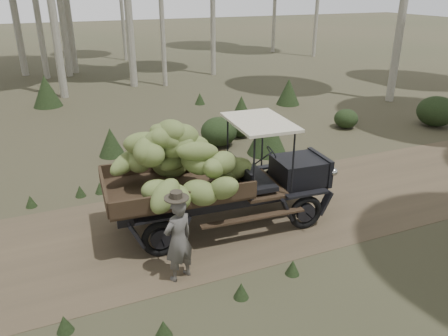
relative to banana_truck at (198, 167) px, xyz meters
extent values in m
plane|color=#473D2B|center=(-0.41, 0.15, -1.49)|extent=(120.00, 120.00, 0.00)
cube|color=brown|center=(-0.41, 0.15, -1.48)|extent=(70.00, 4.00, 0.01)
cube|color=black|center=(2.41, -0.07, -0.46)|extent=(1.09, 1.04, 0.57)
cube|color=black|center=(2.98, -0.11, -0.46)|extent=(0.17, 1.03, 0.64)
cube|color=black|center=(0.97, 0.02, -0.35)|extent=(0.18, 1.44, 0.57)
cube|color=#38281C|center=(-0.47, 0.11, -0.46)|extent=(3.00, 2.04, 0.08)
cube|color=#38281C|center=(-0.41, 1.04, -0.27)|extent=(2.88, 0.25, 0.33)
cube|color=#38281C|center=(-0.53, -0.81, -0.27)|extent=(2.88, 0.25, 0.33)
cube|color=#38281C|center=(-1.90, 0.20, -0.27)|extent=(0.18, 1.85, 0.33)
cube|color=beige|center=(1.42, -0.01, 0.80)|extent=(1.30, 1.82, 0.06)
cube|color=black|center=(0.64, 0.43, -0.85)|extent=(4.73, 0.41, 0.19)
cube|color=black|center=(0.59, -0.35, -0.85)|extent=(4.73, 0.41, 0.19)
torus|color=black|center=(2.26, 0.76, -1.09)|extent=(0.79, 0.19, 0.78)
torus|color=black|center=(2.15, -0.88, -1.09)|extent=(0.79, 0.19, 0.78)
torus|color=black|center=(-0.93, 0.97, -1.09)|extent=(0.79, 0.19, 0.78)
torus|color=black|center=(-1.03, -0.68, -1.09)|extent=(0.79, 0.19, 0.78)
sphere|color=beige|center=(3.09, 0.35, -0.40)|extent=(0.19, 0.19, 0.19)
sphere|color=beige|center=(3.03, -0.58, -0.40)|extent=(0.19, 0.19, 0.19)
ellipsoid|color=olive|center=(0.74, -0.09, -0.15)|extent=(1.08, 0.83, 0.71)
ellipsoid|color=olive|center=(0.19, -0.45, 0.11)|extent=(0.88, 1.01, 0.70)
ellipsoid|color=olive|center=(-0.99, 0.03, 0.42)|extent=(0.85, 0.93, 0.58)
ellipsoid|color=olive|center=(-0.70, 0.07, 0.70)|extent=(0.86, 0.55, 0.53)
ellipsoid|color=olive|center=(-0.69, -0.69, -0.24)|extent=(0.69, 0.81, 0.50)
ellipsoid|color=olive|center=(-0.45, 0.52, 0.09)|extent=(0.55, 0.82, 0.47)
ellipsoid|color=olive|center=(-0.10, 0.06, 0.49)|extent=(0.83, 0.49, 0.51)
ellipsoid|color=olive|center=(-0.51, 0.16, 0.76)|extent=(0.85, 1.05, 0.74)
ellipsoid|color=olive|center=(0.05, 0.87, -0.16)|extent=(0.76, 0.82, 0.47)
ellipsoid|color=olive|center=(-1.34, 0.59, 0.11)|extent=(1.01, 0.72, 0.66)
ellipsoid|color=olive|center=(-0.98, 0.41, 0.51)|extent=(0.95, 0.64, 0.50)
ellipsoid|color=olive|center=(-0.26, 0.07, 0.68)|extent=(1.00, 0.79, 0.74)
ellipsoid|color=olive|center=(-0.22, -0.73, -0.23)|extent=(0.95, 0.81, 0.64)
ellipsoid|color=olive|center=(0.42, -0.36, 0.16)|extent=(1.00, 0.94, 0.67)
ellipsoid|color=olive|center=(-0.10, -0.26, 0.45)|extent=(0.94, 0.53, 0.47)
ellipsoid|color=olive|center=(-0.67, 0.11, 0.68)|extent=(0.87, 0.73, 0.62)
ellipsoid|color=olive|center=(-0.96, -0.51, -0.17)|extent=(0.91, 0.59, 0.72)
ellipsoid|color=olive|center=(-0.09, -0.18, 0.17)|extent=(0.85, 0.90, 0.59)
ellipsoid|color=olive|center=(-0.42, 0.00, 0.50)|extent=(0.94, 0.77, 0.66)
ellipsoid|color=olive|center=(-0.42, 0.07, 0.70)|extent=(0.79, 0.58, 0.49)
ellipsoid|color=olive|center=(0.61, -0.13, -0.21)|extent=(0.74, 0.98, 0.68)
ellipsoid|color=olive|center=(-1.10, 0.58, 0.11)|extent=(0.54, 0.90, 0.63)
ellipsoid|color=olive|center=(-1.03, 0.07, 0.50)|extent=(0.83, 0.90, 0.63)
ellipsoid|color=olive|center=(-0.62, 0.10, 0.71)|extent=(0.86, 0.91, 0.66)
ellipsoid|color=olive|center=(-0.39, 0.79, -0.23)|extent=(0.96, 0.86, 0.56)
ellipsoid|color=olive|center=(-0.41, 0.31, 0.11)|extent=(0.95, 0.83, 0.42)
ellipsoid|color=olive|center=(-0.94, -0.84, -0.11)|extent=(0.99, 0.90, 0.78)
ellipsoid|color=olive|center=(0.19, -0.91, -0.13)|extent=(0.81, 0.94, 0.72)
imported|color=#514E4A|center=(-0.92, -1.50, -0.68)|extent=(0.69, 0.56, 1.62)
cylinder|color=#342E24|center=(-0.92, -1.50, 0.16)|extent=(0.55, 0.55, 0.02)
cylinder|color=#342E24|center=(-0.92, -1.50, 0.21)|extent=(0.28, 0.28, 0.13)
cone|color=#233319|center=(-0.99, 5.27, -1.04)|extent=(0.81, 0.81, 0.90)
cone|color=#233319|center=(3.58, 3.54, -0.79)|extent=(1.25, 1.25, 1.39)
ellipsoid|color=#233319|center=(10.79, 3.60, -0.91)|extent=(1.40, 1.40, 1.12)
ellipsoid|color=#233319|center=(7.54, 4.72, -1.13)|extent=(0.88, 0.88, 0.70)
cone|color=#233319|center=(-2.54, 12.37, -0.80)|extent=(1.23, 1.23, 1.37)
cone|color=#233319|center=(3.73, 10.11, -1.23)|extent=(0.46, 0.46, 0.51)
ellipsoid|color=#233319|center=(3.47, 5.34, -1.15)|extent=(0.82, 0.82, 0.66)
cone|color=#233319|center=(4.73, 7.90, -1.10)|extent=(0.70, 0.70, 0.78)
cone|color=#233319|center=(7.34, 8.56, -0.91)|extent=(1.03, 1.03, 1.15)
ellipsoid|color=#233319|center=(2.45, 4.78, -1.00)|extent=(1.19, 1.19, 0.95)
cone|color=#233319|center=(-0.12, -2.43, -1.34)|extent=(0.27, 0.27, 0.30)
cone|color=#233319|center=(0.01, 3.05, -1.34)|extent=(0.27, 0.27, 0.30)
cone|color=#233319|center=(1.25, 2.96, -1.34)|extent=(0.27, 0.27, 0.30)
cone|color=#233319|center=(4.43, 2.55, -1.34)|extent=(0.27, 0.27, 0.30)
cone|color=#233319|center=(-3.39, 2.57, -1.34)|extent=(0.27, 0.27, 0.30)
cone|color=#233319|center=(-1.74, 2.68, -1.34)|extent=(0.27, 0.27, 0.30)
cone|color=#233319|center=(2.59, 2.49, -1.34)|extent=(0.27, 0.27, 0.30)
cone|color=#233319|center=(1.04, -2.21, -1.34)|extent=(0.27, 0.27, 0.30)
cone|color=#233319|center=(-1.59, -2.78, -1.34)|extent=(0.27, 0.27, 0.30)
cone|color=#233319|center=(-2.23, 2.68, -1.34)|extent=(0.27, 0.27, 0.30)
cone|color=#233319|center=(-2.97, -2.08, -1.34)|extent=(0.27, 0.27, 0.30)
cone|color=#233319|center=(0.77, 2.71, -1.34)|extent=(0.27, 0.27, 0.30)
cone|color=#233319|center=(2.39, 2.27, -1.34)|extent=(0.27, 0.27, 0.30)
camera|label=1|loc=(-2.76, -7.89, 3.51)|focal=35.00mm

